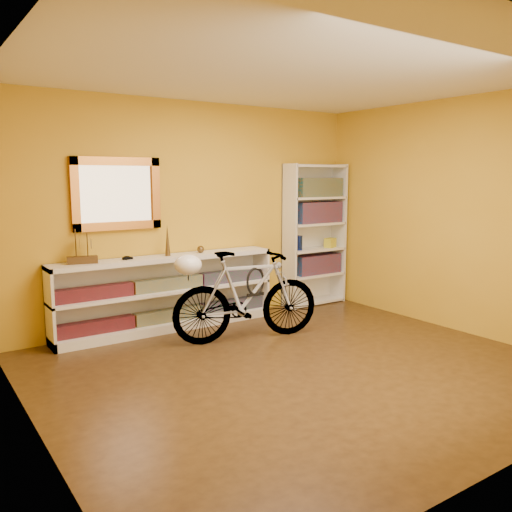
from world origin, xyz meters
TOP-DOWN VIEW (x-y plane):
  - floor at (0.00, 0.00)m, footprint 4.50×4.00m
  - ceiling at (0.00, 0.00)m, footprint 4.50×4.00m
  - back_wall at (0.00, 2.00)m, footprint 4.50×0.01m
  - left_wall at (-2.25, 0.00)m, footprint 0.01×4.00m
  - right_wall at (2.25, 0.00)m, footprint 0.01×4.00m
  - gilt_mirror at (-0.95, 1.97)m, footprint 0.98×0.06m
  - wall_socket at (0.90, 1.99)m, footprint 0.09×0.02m
  - console_unit at (-0.46, 1.81)m, footprint 2.60×0.35m
  - cd_row_lower at (-0.46, 1.79)m, footprint 2.50×0.13m
  - cd_row_upper at (-0.46, 1.79)m, footprint 2.50×0.13m
  - model_ship at (-1.39, 1.81)m, footprint 0.32×0.18m
  - toy_car at (-0.91, 1.81)m, footprint 0.00×0.00m
  - bronze_ornament at (-0.44, 1.81)m, footprint 0.06×0.06m
  - decorative_orb at (-0.02, 1.81)m, footprint 0.08×0.08m
  - bookcase at (1.74, 1.84)m, footprint 0.90×0.30m
  - book_row_a at (1.79, 1.84)m, footprint 0.70×0.22m
  - book_row_b at (1.79, 1.84)m, footprint 0.70×0.22m
  - book_row_c at (1.79, 1.84)m, footprint 0.70×0.22m
  - travel_mug at (1.45, 1.82)m, footprint 0.09×0.09m
  - red_tin at (1.54, 1.87)m, footprint 0.16×0.16m
  - yellow_bag at (1.99, 1.80)m, footprint 0.19×0.16m
  - bicycle at (0.07, 0.98)m, footprint 0.79×1.70m
  - helmet at (-0.54, 1.12)m, footprint 0.28×0.27m
  - u_lock at (0.17, 0.96)m, footprint 0.23×0.02m

SIDE VIEW (x-z plane):
  - floor at x=0.00m, z-range -0.01..0.00m
  - cd_row_lower at x=-0.46m, z-range 0.10..0.24m
  - wall_socket at x=0.90m, z-range 0.21..0.29m
  - console_unit at x=-0.46m, z-range 0.00..0.85m
  - bicycle at x=0.07m, z-range 0.00..0.97m
  - cd_row_upper at x=-0.46m, z-range 0.47..0.60m
  - book_row_a at x=1.79m, z-range 0.42..0.68m
  - u_lock at x=0.17m, z-range 0.52..0.74m
  - yellow_bag at x=1.99m, z-range 0.77..0.89m
  - toy_car at x=-0.91m, z-range 0.85..0.85m
  - helmet at x=-0.54m, z-range 0.75..0.96m
  - travel_mug at x=1.45m, z-range 0.77..0.96m
  - decorative_orb at x=-0.02m, z-range 0.85..0.93m
  - bookcase at x=1.74m, z-range 0.00..1.90m
  - bronze_ornament at x=-0.44m, z-range 0.85..1.20m
  - model_ship at x=-1.39m, z-range 0.85..1.21m
  - book_row_b at x=1.79m, z-range 1.11..1.40m
  - back_wall at x=0.00m, z-range 0.00..2.60m
  - left_wall at x=-2.25m, z-range 0.00..2.60m
  - right_wall at x=2.25m, z-range 0.00..2.60m
  - red_tin at x=1.54m, z-range 1.46..1.63m
  - gilt_mirror at x=-0.95m, z-range 1.16..1.94m
  - book_row_c at x=1.79m, z-range 1.46..1.71m
  - ceiling at x=0.00m, z-range 2.60..2.61m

